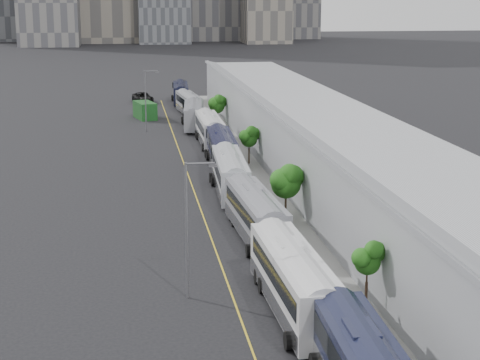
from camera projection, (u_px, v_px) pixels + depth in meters
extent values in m
cube|color=gray|center=(323.00, 214.00, 70.65)|extent=(10.00, 170.00, 0.12)
cube|color=gold|center=(204.00, 220.00, 69.21)|extent=(0.12, 160.00, 0.02)
cube|color=gray|center=(368.00, 176.00, 70.45)|extent=(12.00, 160.00, 6.80)
cube|color=gray|center=(369.00, 149.00, 69.89)|extent=(12.45, 160.40, 2.57)
cube|color=gray|center=(303.00, 137.00, 68.82)|extent=(0.30, 160.00, 0.40)
cube|color=#171A33|center=(361.00, 330.00, 37.21)|extent=(1.43, 2.34, 0.31)
cube|color=silver|center=(294.00, 281.00, 48.51)|extent=(3.15, 14.09, 3.40)
cube|color=black|center=(295.00, 273.00, 48.16)|extent=(3.17, 12.41, 1.16)
cube|color=silver|center=(294.00, 298.00, 48.75)|extent=(3.18, 13.81, 1.09)
cube|color=silver|center=(289.00, 244.00, 49.64)|extent=(1.46, 2.41, 0.32)
cube|color=gray|center=(256.00, 214.00, 63.69)|extent=(3.26, 13.33, 3.20)
cube|color=black|center=(256.00, 208.00, 63.36)|extent=(3.25, 11.75, 1.09)
cube|color=silver|center=(256.00, 226.00, 63.92)|extent=(3.29, 13.07, 1.03)
cube|color=gray|center=(253.00, 188.00, 64.76)|extent=(1.43, 2.30, 0.31)
cube|color=silver|center=(230.00, 174.00, 77.70)|extent=(3.31, 13.58, 3.26)
cube|color=black|center=(230.00, 169.00, 77.37)|extent=(3.30, 11.97, 1.11)
cube|color=silver|center=(230.00, 184.00, 77.94)|extent=(3.34, 13.31, 1.04)
cube|color=silver|center=(228.00, 153.00, 78.79)|extent=(1.45, 2.34, 0.31)
cube|color=#161833|center=(222.00, 149.00, 90.44)|extent=(3.17, 13.20, 3.17)
cube|color=black|center=(222.00, 144.00, 90.11)|extent=(3.16, 11.63, 1.08)
cube|color=silver|center=(222.00, 158.00, 90.67)|extent=(3.20, 12.94, 1.02)
cube|color=#161833|center=(220.00, 132.00, 91.50)|extent=(1.40, 2.27, 0.30)
cube|color=white|center=(210.00, 129.00, 103.58)|extent=(2.69, 13.19, 3.19)
cube|color=black|center=(210.00, 125.00, 103.26)|extent=(2.74, 11.60, 1.09)
cube|color=silver|center=(210.00, 137.00, 103.81)|extent=(2.73, 12.92, 1.02)
cube|color=white|center=(208.00, 114.00, 104.65)|extent=(1.33, 2.23, 0.30)
cube|color=gray|center=(193.00, 115.00, 116.17)|extent=(3.61, 12.74, 3.05)
cube|color=black|center=(193.00, 112.00, 115.85)|extent=(3.54, 11.24, 1.04)
cube|color=silver|center=(193.00, 122.00, 116.39)|extent=(3.63, 12.49, 0.97)
cube|color=gray|center=(192.00, 102.00, 117.19)|extent=(1.44, 2.23, 0.29)
cube|color=#9B9DA4|center=(189.00, 104.00, 128.80)|extent=(3.53, 12.38, 2.96)
cube|color=black|center=(189.00, 100.00, 128.50)|extent=(3.46, 10.92, 1.01)
cube|color=silver|center=(189.00, 109.00, 129.02)|extent=(3.55, 12.14, 0.95)
cube|color=#9B9DA4|center=(188.00, 93.00, 129.79)|extent=(1.40, 2.17, 0.28)
cube|color=black|center=(181.00, 93.00, 142.22)|extent=(3.24, 12.70, 3.05)
cube|color=black|center=(181.00, 90.00, 141.90)|extent=(3.21, 11.19, 1.04)
cube|color=silver|center=(181.00, 98.00, 142.44)|extent=(3.26, 12.45, 0.97)
cube|color=black|center=(180.00, 83.00, 143.24)|extent=(1.38, 2.20, 0.29)
cylinder|color=black|center=(366.00, 287.00, 47.94)|extent=(0.18, 0.18, 3.84)
sphere|color=#225B14|center=(367.00, 258.00, 47.52)|extent=(1.60, 1.60, 1.60)
cylinder|color=black|center=(286.00, 200.00, 68.83)|extent=(0.18, 0.18, 3.52)
sphere|color=#225B14|center=(286.00, 179.00, 68.41)|extent=(2.61, 2.61, 2.61)
cylinder|color=black|center=(249.00, 150.00, 91.27)|extent=(0.18, 0.18, 3.26)
sphere|color=#225B14|center=(249.00, 136.00, 90.90)|extent=(1.92, 1.92, 1.92)
cylinder|color=black|center=(217.00, 114.00, 120.03)|extent=(0.18, 0.18, 3.01)
sphere|color=#225B14|center=(217.00, 103.00, 119.66)|extent=(2.37, 2.37, 2.37)
cylinder|color=#59595E|center=(187.00, 231.00, 50.45)|extent=(0.18, 0.18, 8.90)
cylinder|color=#59595E|center=(200.00, 164.00, 49.59)|extent=(1.80, 0.14, 0.14)
cube|color=#59595E|center=(213.00, 165.00, 49.74)|extent=(0.50, 0.22, 0.18)
cylinder|color=#59595E|center=(146.00, 101.00, 112.31)|extent=(0.18, 0.18, 8.63)
cylinder|color=#59595E|center=(151.00, 71.00, 111.48)|extent=(1.80, 0.14, 0.14)
cube|color=#59595E|center=(157.00, 72.00, 111.62)|extent=(0.50, 0.22, 0.18)
cube|color=#154418|center=(145.00, 110.00, 124.90)|extent=(3.71, 5.96, 2.61)
imported|color=black|center=(143.00, 97.00, 143.68)|extent=(4.05, 6.84, 1.78)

